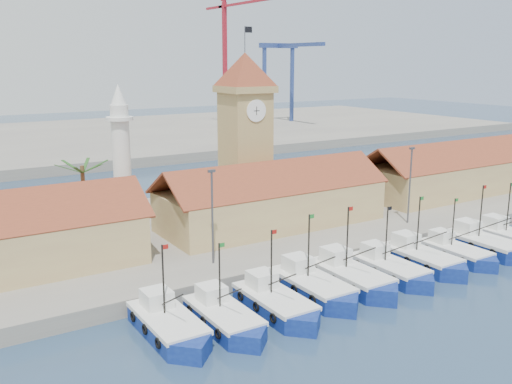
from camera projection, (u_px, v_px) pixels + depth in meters
ground at (396, 294)px, 50.71m from camera, size 400.00×400.00×0.00m
quay at (254, 222)px, 70.36m from camera, size 140.00×32.00×1.50m
terminal at (71, 140)px, 141.34m from camera, size 240.00×80.00×2.00m
boat_0 at (170, 327)px, 42.68m from camera, size 3.57×9.77×7.39m
boat_1 at (225, 319)px, 44.03m from camera, size 3.41×9.33×7.06m
boat_2 at (277, 305)px, 46.57m from camera, size 3.53×9.68×7.32m
boat_3 at (314, 288)px, 49.92m from camera, size 3.71×10.16×7.69m
boat_4 at (353, 279)px, 52.04m from camera, size 3.76×10.31×7.80m
boat_5 at (391, 271)px, 54.22m from camera, size 3.49×9.56×7.23m
boat_6 at (423, 260)px, 56.99m from camera, size 3.63×9.95×7.53m
boat_7 at (457, 254)px, 59.07m from camera, size 3.29×9.00×6.81m
boat_8 at (485, 246)px, 61.40m from camera, size 3.71×10.16×7.68m
hall_center at (272, 204)px, 66.33m from camera, size 27.04×10.13×7.61m
hall_right at (455, 175)px, 82.86m from camera, size 31.20×10.13×7.61m
clock_tower at (245, 130)px, 69.48m from camera, size 5.80×5.80×22.70m
minaret at (122, 157)px, 63.89m from camera, size 3.00×3.00×16.30m
palm_tree at (84, 196)px, 60.44m from camera, size 5.60×5.03×8.39m
lamp_posts at (319, 196)px, 59.42m from camera, size 80.70×0.25×9.03m
crane_red_right at (228, 44)px, 151.77m from camera, size 1.00×33.87×40.28m
gantry at (285, 61)px, 166.31m from camera, size 13.00×22.00×23.20m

